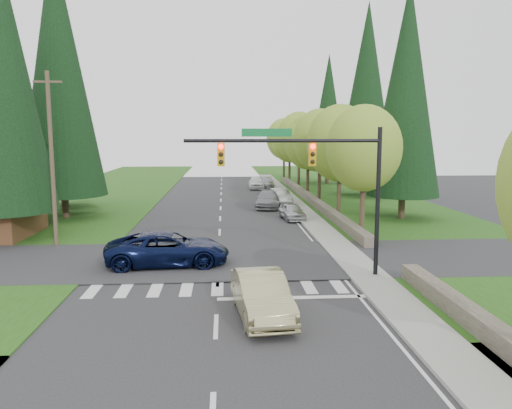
{
  "coord_description": "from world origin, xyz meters",
  "views": [
    {
      "loc": [
        0.31,
        -17.26,
        6.46
      ],
      "look_at": [
        2.0,
        8.77,
        2.8
      ],
      "focal_mm": 35.0,
      "sensor_mm": 36.0,
      "label": 1
    }
  ],
  "objects": [
    {
      "name": "suv_navy",
      "position": [
        -2.49,
        7.16,
        0.84
      ],
      "size": [
        6.23,
        3.21,
        1.68
      ],
      "primitive_type": "imported",
      "rotation": [
        0.0,
        0.0,
        1.64
      ],
      "color": "#0A1133",
      "rests_on": "ground"
    },
    {
      "name": "decid_tree_3",
      "position": [
        9.2,
        35.0,
        5.66
      ],
      "size": [
        5.0,
        5.0,
        8.55
      ],
      "color": "#38281C",
      "rests_on": "ground"
    },
    {
      "name": "parked_car_b",
      "position": [
        4.22,
        26.61,
        0.73
      ],
      "size": [
        2.65,
        5.22,
        1.45
      ],
      "primitive_type": "imported",
      "rotation": [
        0.0,
        0.0,
        -0.13
      ],
      "color": "gray",
      "rests_on": "ground"
    },
    {
      "name": "stone_wall_north",
      "position": [
        8.6,
        30.0,
        0.35
      ],
      "size": [
        0.7,
        40.0,
        0.7
      ],
      "primitive_type": "cube",
      "color": "#4C4438",
      "rests_on": "ground"
    },
    {
      "name": "curb_east",
      "position": [
        6.05,
        22.0,
        0.07
      ],
      "size": [
        0.2,
        80.0,
        0.13
      ],
      "primitive_type": "cube",
      "color": "gray",
      "rests_on": "ground"
    },
    {
      "name": "decid_tree_5",
      "position": [
        9.1,
        49.0,
        5.53
      ],
      "size": [
        4.8,
        4.8,
        8.3
      ],
      "color": "#38281C",
      "rests_on": "ground"
    },
    {
      "name": "grass_east",
      "position": [
        13.0,
        20.0,
        0.03
      ],
      "size": [
        14.0,
        110.0,
        0.06
      ],
      "primitive_type": "cube",
      "color": "#254813",
      "rests_on": "ground"
    },
    {
      "name": "parked_car_e",
      "position": [
        5.6,
        43.51,
        0.62
      ],
      "size": [
        1.94,
        4.32,
        1.23
      ],
      "primitive_type": "imported",
      "rotation": [
        0.0,
        0.0,
        -0.05
      ],
      "color": "#A3A3A7",
      "rests_on": "ground"
    },
    {
      "name": "cross_street",
      "position": [
        0.0,
        8.0,
        0.0
      ],
      "size": [
        120.0,
        8.0,
        0.1
      ],
      "primitive_type": "cube",
      "color": "#28282B",
      "rests_on": "ground"
    },
    {
      "name": "traffic_signal",
      "position": [
        4.37,
        4.5,
        4.98
      ],
      "size": [
        8.7,
        0.37,
        6.8
      ],
      "color": "black",
      "rests_on": "ground"
    },
    {
      "name": "grass_west",
      "position": [
        -13.0,
        20.0,
        0.03
      ],
      "size": [
        14.0,
        110.0,
        0.06
      ],
      "primitive_type": "cube",
      "color": "#254813",
      "rests_on": "ground"
    },
    {
      "name": "conifer_e_a",
      "position": [
        14.0,
        20.0,
        9.79
      ],
      "size": [
        5.44,
        5.44,
        17.8
      ],
      "color": "#38281C",
      "rests_on": "ground"
    },
    {
      "name": "parked_car_c",
      "position": [
        5.6,
        29.0,
        0.71
      ],
      "size": [
        2.03,
        4.46,
        1.42
      ],
      "primitive_type": "imported",
      "rotation": [
        0.0,
        0.0,
        0.13
      ],
      "color": "#B9BABE",
      "rests_on": "ground"
    },
    {
      "name": "conifer_e_b",
      "position": [
        15.0,
        34.0,
        10.79
      ],
      "size": [
        6.12,
        6.12,
        19.8
      ],
      "color": "#38281C",
      "rests_on": "ground"
    },
    {
      "name": "sedan_champagne",
      "position": [
        1.62,
        -0.16,
        0.79
      ],
      "size": [
        2.18,
        4.94,
        1.58
      ],
      "primitive_type": "imported",
      "rotation": [
        0.0,
        0.0,
        0.11
      ],
      "color": "tan",
      "rests_on": "ground"
    },
    {
      "name": "conifer_e_c",
      "position": [
        14.0,
        48.0,
        9.29
      ],
      "size": [
        5.1,
        5.1,
        16.8
      ],
      "color": "#38281C",
      "rests_on": "ground"
    },
    {
      "name": "decid_tree_6",
      "position": [
        9.2,
        56.0,
        5.86
      ],
      "size": [
        5.2,
        5.2,
        8.86
      ],
      "color": "#38281C",
      "rests_on": "ground"
    },
    {
      "name": "utility_pole",
      "position": [
        -9.5,
        12.0,
        5.14
      ],
      "size": [
        1.6,
        0.24,
        10.0
      ],
      "color": "#473828",
      "rests_on": "ground"
    },
    {
      "name": "decid_tree_0",
      "position": [
        9.2,
        14.0,
        5.6
      ],
      "size": [
        4.8,
        4.8,
        8.37
      ],
      "color": "#38281C",
      "rests_on": "ground"
    },
    {
      "name": "conifer_w_c",
      "position": [
        -12.0,
        22.0,
        11.29
      ],
      "size": [
        6.46,
        6.46,
        20.8
      ],
      "color": "#38281C",
      "rests_on": "ground"
    },
    {
      "name": "sidewalk_east",
      "position": [
        6.9,
        22.0,
        0.07
      ],
      "size": [
        1.8,
        80.0,
        0.13
      ],
      "primitive_type": "cube",
      "color": "gray",
      "rests_on": "ground"
    },
    {
      "name": "decid_tree_4",
      "position": [
        9.3,
        42.0,
        6.06
      ],
      "size": [
        5.4,
        5.4,
        9.18
      ],
      "color": "#38281C",
      "rests_on": "ground"
    },
    {
      "name": "parked_car_d",
      "position": [
        4.2,
        42.16,
        0.75
      ],
      "size": [
        1.85,
        4.44,
        1.5
      ],
      "primitive_type": "imported",
      "rotation": [
        0.0,
        0.0,
        -0.02
      ],
      "color": "white",
      "rests_on": "ground"
    },
    {
      "name": "parked_car_a",
      "position": [
        5.51,
        20.13,
        0.64
      ],
      "size": [
        1.92,
        3.91,
        1.28
      ],
      "primitive_type": "imported",
      "rotation": [
        0.0,
        0.0,
        0.11
      ],
      "color": "#B4B4B9",
      "rests_on": "ground"
    },
    {
      "name": "decid_tree_2",
      "position": [
        9.1,
        28.0,
        5.93
      ],
      "size": [
        5.0,
        5.0,
        8.82
      ],
      "color": "#38281C",
      "rests_on": "ground"
    },
    {
      "name": "conifer_w_e",
      "position": [
        -14.0,
        28.0,
        10.29
      ],
      "size": [
        5.78,
        5.78,
        18.8
      ],
      "color": "#38281C",
      "rests_on": "ground"
    },
    {
      "name": "ground",
      "position": [
        0.0,
        0.0,
        0.0
      ],
      "size": [
        120.0,
        120.0,
        0.0
      ],
      "primitive_type": "plane",
      "color": "#28282B",
      "rests_on": "ground"
    },
    {
      "name": "stone_wall_south",
      "position": [
        8.6,
        -3.0,
        0.35
      ],
      "size": [
        0.7,
        14.0,
        0.7
      ],
      "primitive_type": "cube",
      "color": "#4C4438",
      "rests_on": "ground"
    },
    {
      "name": "decid_tree_1",
      "position": [
        9.3,
        21.0,
        5.8
      ],
      "size": [
        5.2,
        5.2,
        8.8
      ],
      "color": "#38281C",
      "rests_on": "ground"
    }
  ]
}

